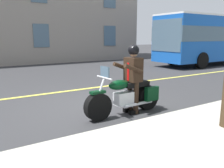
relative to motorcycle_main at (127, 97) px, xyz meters
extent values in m
plane|color=#333335|center=(0.42, -1.18, -0.45)|extent=(80.00, 80.00, 0.00)
cube|color=#E5DB4C|center=(0.42, -3.18, -0.45)|extent=(60.00, 0.16, 0.01)
cylinder|color=black|center=(0.84, 0.04, -0.12)|extent=(0.67, 0.23, 0.66)
cylinder|color=black|center=(-0.70, -0.04, -0.12)|extent=(0.67, 0.23, 0.66)
cube|color=silver|center=(0.05, 0.00, -0.03)|extent=(0.57, 0.31, 0.32)
ellipsoid|color=black|center=(0.25, 0.01, 0.33)|extent=(0.57, 0.31, 0.24)
cube|color=black|center=(-0.30, -0.02, 0.29)|extent=(0.71, 0.31, 0.12)
cube|color=black|center=(-0.66, 0.19, 0.03)|extent=(0.41, 0.14, 0.36)
cube|color=black|center=(-0.64, -0.25, 0.03)|extent=(0.41, 0.14, 0.36)
cylinder|color=silver|center=(0.82, 0.04, 0.15)|extent=(0.35, 0.07, 0.76)
cylinder|color=silver|center=(0.66, 0.03, 0.55)|extent=(0.06, 0.60, 0.04)
cube|color=black|center=(0.84, 0.04, 0.23)|extent=(0.37, 0.18, 0.06)
cylinder|color=silver|center=(-0.26, 0.15, -0.19)|extent=(0.90, 0.12, 0.08)
cube|color=slate|center=(0.65, 0.03, 0.67)|extent=(0.06, 0.32, 0.28)
cylinder|color=black|center=(-0.21, 0.11, -0.03)|extent=(0.14, 0.14, 0.84)
cube|color=black|center=(-0.15, 0.11, -0.40)|extent=(0.26, 0.12, 0.10)
cylinder|color=black|center=(-0.20, -0.13, -0.03)|extent=(0.14, 0.14, 0.84)
cube|color=black|center=(-0.14, -0.13, -0.40)|extent=(0.26, 0.12, 0.10)
cube|color=black|center=(-0.20, -0.01, 0.67)|extent=(0.34, 0.41, 0.60)
cube|color=red|center=(-0.04, 0.00, 0.63)|extent=(0.03, 0.07, 0.44)
cylinder|color=black|center=(-0.03, 0.22, 0.73)|extent=(0.56, 0.13, 0.28)
cylinder|color=black|center=(-0.01, -0.22, 0.73)|extent=(0.56, 0.13, 0.28)
sphere|color=tan|center=(-0.20, -0.01, 1.10)|extent=(0.22, 0.22, 0.22)
sphere|color=black|center=(-0.20, -0.01, 1.15)|extent=(0.28, 0.28, 0.28)
cube|color=blue|center=(-12.53, -5.79, 1.32)|extent=(11.00, 2.50, 2.85)
cube|color=slate|center=(-12.53, -5.79, 1.65)|extent=(11.04, 2.52, 0.90)
cube|color=slate|center=(-7.03, -5.79, 1.55)|extent=(0.06, 2.40, 1.90)
cube|color=white|center=(-12.53, -5.79, 2.80)|extent=(11.00, 2.50, 0.10)
cylinder|color=black|center=(-8.93, -4.59, 0.05)|extent=(1.00, 0.30, 1.00)
cylinder|color=black|center=(-8.93, -6.99, 0.05)|extent=(1.00, 0.30, 1.00)
cube|color=slate|center=(-7.00, -12.15, 1.55)|extent=(1.10, 0.06, 1.60)
cube|color=slate|center=(-1.37, -12.15, 1.55)|extent=(1.10, 0.06, 1.60)
camera|label=1|loc=(3.36, 4.64, 1.48)|focal=37.69mm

